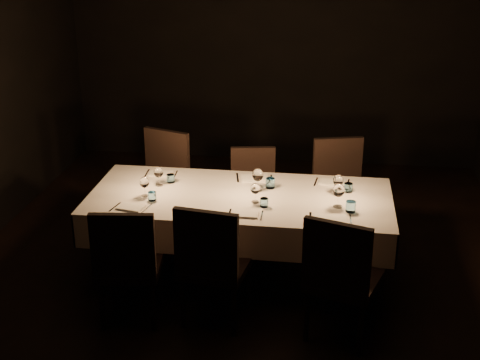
# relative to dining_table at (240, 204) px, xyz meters

# --- Properties ---
(room) EXTENTS (5.01, 6.01, 3.01)m
(room) POSITION_rel_dining_table_xyz_m (0.00, 0.00, 0.81)
(room) COLOR black
(room) RESTS_ON ground
(dining_table) EXTENTS (2.52, 1.12, 0.76)m
(dining_table) POSITION_rel_dining_table_xyz_m (0.00, 0.00, 0.00)
(dining_table) COLOR black
(dining_table) RESTS_ON ground
(chair_near_left) EXTENTS (0.52, 0.52, 0.98)m
(chair_near_left) POSITION_rel_dining_table_xyz_m (-0.74, -0.83, -0.15)
(chair_near_left) COLOR black
(chair_near_left) RESTS_ON ground
(place_setting_near_left) EXTENTS (0.32, 0.39, 0.17)m
(place_setting_near_left) POSITION_rel_dining_table_xyz_m (-0.78, -0.22, 0.14)
(place_setting_near_left) COLOR silver
(place_setting_near_left) RESTS_ON dining_table
(chair_near_center) EXTENTS (0.55, 0.55, 1.01)m
(chair_near_center) POSITION_rel_dining_table_xyz_m (-0.11, -0.75, -0.14)
(chair_near_center) COLOR black
(chair_near_center) RESTS_ON ground
(place_setting_near_center) EXTENTS (0.30, 0.39, 0.16)m
(place_setting_near_center) POSITION_rel_dining_table_xyz_m (0.15, -0.22, 0.14)
(place_setting_near_center) COLOR silver
(place_setting_near_center) RESTS_ON dining_table
(chair_near_right) EXTENTS (0.62, 0.62, 1.01)m
(chair_near_right) POSITION_rel_dining_table_xyz_m (0.84, -0.84, -0.13)
(chair_near_right) COLOR black
(chair_near_right) RESTS_ON ground
(place_setting_near_right) EXTENTS (0.36, 0.42, 0.20)m
(place_setting_near_right) POSITION_rel_dining_table_xyz_m (0.82, -0.22, 0.15)
(place_setting_near_right) COLOR silver
(place_setting_near_right) RESTS_ON dining_table
(chair_far_left) EXTENTS (0.62, 0.62, 1.01)m
(chair_far_left) POSITION_rel_dining_table_xyz_m (-0.88, 0.77, -0.13)
(chair_far_left) COLOR black
(chair_far_left) RESTS_ON ground
(place_setting_far_left) EXTENTS (0.31, 0.40, 0.17)m
(place_setting_far_left) POSITION_rel_dining_table_xyz_m (-0.72, 0.22, 0.14)
(place_setting_far_left) COLOR silver
(place_setting_far_left) RESTS_ON dining_table
(chair_far_center) EXTENTS (0.49, 0.49, 0.89)m
(chair_far_center) POSITION_rel_dining_table_xyz_m (0.02, 0.78, -0.19)
(chair_far_center) COLOR black
(chair_far_center) RESTS_ON ground
(place_setting_far_center) EXTENTS (0.38, 0.42, 0.20)m
(place_setting_far_center) POSITION_rel_dining_table_xyz_m (0.14, 0.22, 0.15)
(place_setting_far_center) COLOR silver
(place_setting_far_center) RESTS_ON dining_table
(chair_far_right) EXTENTS (0.58, 0.58, 0.99)m
(chair_far_right) POSITION_rel_dining_table_xyz_m (0.84, 0.86, -0.15)
(chair_far_right) COLOR black
(chair_far_right) RESTS_ON ground
(place_setting_far_right) EXTENTS (0.33, 0.40, 0.18)m
(place_setting_far_right) POSITION_rel_dining_table_xyz_m (0.81, 0.22, 0.15)
(place_setting_far_right) COLOR silver
(place_setting_far_right) RESTS_ON dining_table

